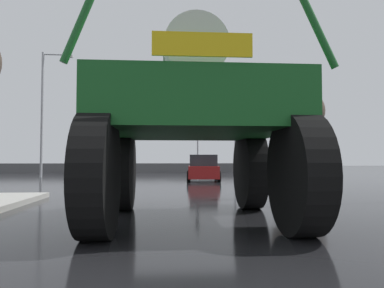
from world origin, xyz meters
TOP-DOWN VIEW (x-y plane):
  - ground_plane at (0.00, 18.00)m, footprint 120.00×120.00m
  - oversize_sprayer at (1.08, 7.44)m, footprint 4.32×5.39m
  - sedan_ahead at (3.09, 21.55)m, footprint 2.20×4.25m
  - traffic_signal_near_right at (4.96, 11.57)m, footprint 0.24×0.54m
  - traffic_signal_far_left at (6.31, 27.61)m, footprint 0.24×0.55m
  - traffic_signal_far_right at (3.43, 27.61)m, footprint 0.24×0.55m
  - streetlight_far_left at (-7.60, 26.67)m, footprint 2.16×0.24m
  - streetlight_far_right at (8.14, 28.57)m, footprint 1.62×0.24m
  - bare_tree_right at (11.08, 27.12)m, footprint 4.15×4.15m
  - roadside_barrier at (0.00, 36.49)m, footprint 30.24×0.24m

SIDE VIEW (x-z plane):
  - ground_plane at x=0.00m, z-range 0.00..0.00m
  - roadside_barrier at x=0.00m, z-range 0.00..0.90m
  - sedan_ahead at x=3.09m, z-range -0.05..1.47m
  - oversize_sprayer at x=1.08m, z-range -0.48..4.40m
  - traffic_signal_near_right at x=4.96m, z-range 0.85..4.53m
  - traffic_signal_far_left at x=6.31m, z-range 0.94..5.02m
  - traffic_signal_far_right at x=3.43m, z-range 0.95..5.10m
  - streetlight_far_right at x=8.14m, z-range 0.41..7.95m
  - streetlight_far_left at x=-7.60m, z-range 0.49..9.41m
  - bare_tree_right at x=11.08m, z-range 1.58..8.32m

